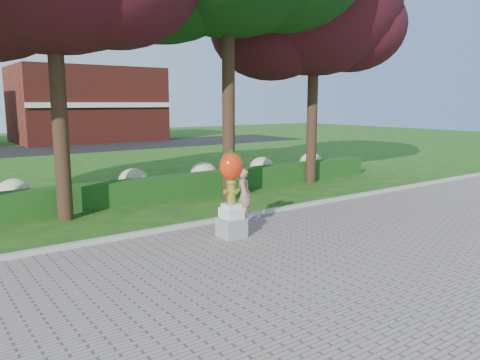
# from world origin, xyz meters

# --- Properties ---
(ground) EXTENTS (100.00, 100.00, 0.00)m
(ground) POSITION_xyz_m (0.00, 0.00, 0.00)
(ground) COLOR #1A4C13
(ground) RESTS_ON ground
(walkway) EXTENTS (40.00, 14.00, 0.04)m
(walkway) POSITION_xyz_m (0.00, -4.00, 0.02)
(walkway) COLOR gray
(walkway) RESTS_ON ground
(curb) EXTENTS (40.00, 0.18, 0.15)m
(curb) POSITION_xyz_m (0.00, 3.00, 0.07)
(curb) COLOR #ADADA5
(curb) RESTS_ON ground
(lawn_hedge) EXTENTS (24.00, 0.70, 0.80)m
(lawn_hedge) POSITION_xyz_m (0.00, 7.00, 0.40)
(lawn_hedge) COLOR #1C4112
(lawn_hedge) RESTS_ON ground
(hydrangea_row) EXTENTS (20.10, 1.10, 0.99)m
(hydrangea_row) POSITION_xyz_m (0.57, 8.00, 0.55)
(hydrangea_row) COLOR #BEBD91
(hydrangea_row) RESTS_ON ground
(street) EXTENTS (50.00, 8.00, 0.02)m
(street) POSITION_xyz_m (0.00, 28.00, 0.01)
(street) COLOR black
(street) RESTS_ON ground
(building_right) EXTENTS (12.00, 8.00, 6.40)m
(building_right) POSITION_xyz_m (8.00, 34.00, 3.20)
(building_right) COLOR maroon
(building_right) RESTS_ON ground
(tree_far_right) EXTENTS (7.88, 6.72, 10.21)m
(tree_far_right) POSITION_xyz_m (8.40, 6.58, 6.97)
(tree_far_right) COLOR black
(tree_far_right) RESTS_ON ground
(hydrant_sculpture) EXTENTS (0.65, 0.61, 2.22)m
(hydrant_sculpture) POSITION_xyz_m (0.84, 1.54, 1.21)
(hydrant_sculpture) COLOR gray
(hydrant_sculpture) RESTS_ON walkway
(woman) EXTENTS (0.44, 0.60, 1.52)m
(woman) POSITION_xyz_m (2.03, 2.60, 0.80)
(woman) COLOR #A7715F
(woman) RESTS_ON walkway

